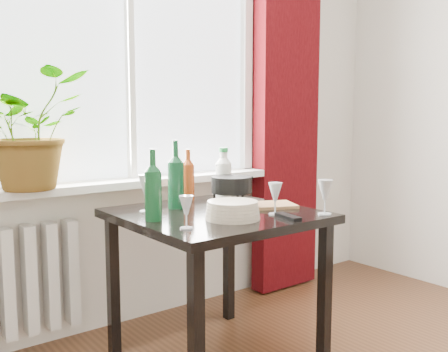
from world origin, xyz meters
TOP-DOWN VIEW (x-y plane):
  - window at (0.00, 2.22)m, footprint 1.72×0.08m
  - windowsill at (0.00, 2.15)m, footprint 1.72×0.20m
  - curtain at (1.12, 2.12)m, footprint 0.50×0.12m
  - table at (0.10, 1.55)m, footprint 0.85×0.85m
  - potted_plant at (-0.58, 2.09)m, footprint 0.61×0.57m
  - wine_bottle_left at (-0.24, 1.55)m, footprint 0.09×0.09m
  - wine_bottle_right at (-0.00, 1.74)m, footprint 0.09×0.09m
  - bottle_amber at (0.18, 1.91)m, footprint 0.07×0.07m
  - cleaning_bottle at (0.29, 1.73)m, footprint 0.09×0.09m
  - wineglass_front_right at (0.27, 1.32)m, footprint 0.09×0.09m
  - wineglass_far_right at (0.45, 1.19)m, footprint 0.09×0.09m
  - wineglass_back_center at (0.29, 1.73)m, footprint 0.10×0.10m
  - wineglass_back_left at (-0.16, 1.74)m, footprint 0.09×0.09m
  - wineglass_front_left at (-0.21, 1.33)m, footprint 0.06×0.06m
  - plate_stack at (0.05, 1.36)m, footprint 0.30×0.30m
  - fondue_pot at (0.22, 1.58)m, footprint 0.27×0.25m
  - tv_remote at (0.26, 1.23)m, footprint 0.07×0.16m
  - cutting_board at (0.37, 1.50)m, footprint 0.34×0.28m

SIDE VIEW (x-z plane):
  - table at x=0.10m, z-range 0.28..1.02m
  - cutting_board at x=0.37m, z-range 0.74..0.76m
  - tv_remote at x=0.26m, z-range 0.74..0.76m
  - plate_stack at x=0.05m, z-range 0.74..0.82m
  - wineglass_front_left at x=-0.21m, z-range 0.74..0.88m
  - wineglass_front_right at x=0.27m, z-range 0.74..0.89m
  - fondue_pot at x=0.22m, z-range 0.74..0.90m
  - wineglass_far_right at x=0.45m, z-range 0.74..0.91m
  - windowsill at x=0.00m, z-range 0.80..0.84m
  - wineglass_back_left at x=-0.16m, z-range 0.74..0.92m
  - wineglass_back_center at x=0.29m, z-range 0.74..0.95m
  - bottle_amber at x=0.18m, z-range 0.74..1.02m
  - cleaning_bottle at x=0.29m, z-range 0.74..1.03m
  - wine_bottle_left at x=-0.24m, z-range 0.74..1.05m
  - wine_bottle_right at x=0.00m, z-range 0.74..1.08m
  - potted_plant at x=-0.58m, z-range 0.84..1.41m
  - curtain at x=1.12m, z-range 0.01..2.58m
  - window at x=0.00m, z-range 0.79..2.41m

